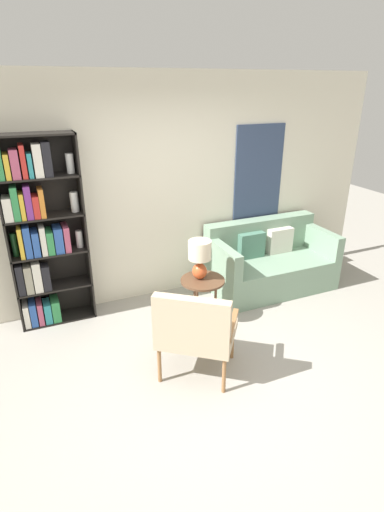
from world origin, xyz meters
TOP-DOWN VIEW (x-y plane):
  - ground_plane at (0.00, 0.00)m, footprint 14.00×14.00m
  - wall_back at (0.03, 2.03)m, footprint 6.40×0.08m
  - bookshelf at (-1.23, 1.84)m, footprint 0.81×0.30m
  - armchair at (-0.10, 0.28)m, footprint 0.89×0.87m
  - couch at (1.57, 1.59)m, footprint 1.62×0.85m
  - side_table at (0.38, 1.14)m, footprint 0.50×0.50m
  - table_lamp at (0.35, 1.18)m, footprint 0.25×0.25m

SIDE VIEW (x-z plane):
  - ground_plane at x=0.00m, z-range 0.00..0.00m
  - couch at x=1.57m, z-range -0.11..0.77m
  - side_table at x=0.38m, z-range 0.20..0.74m
  - armchair at x=-0.10m, z-range 0.08..0.99m
  - table_lamp at x=0.35m, z-range 0.58..1.04m
  - bookshelf at x=-1.23m, z-range 0.01..2.11m
  - wall_back at x=0.03m, z-range 0.00..2.70m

